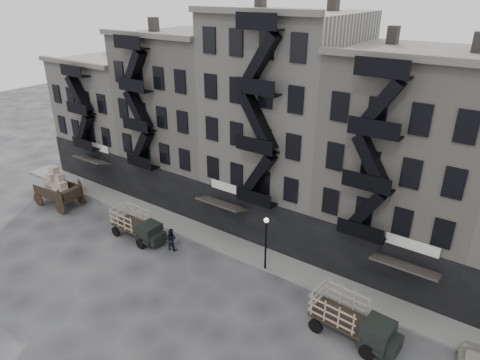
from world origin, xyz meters
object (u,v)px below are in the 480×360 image
Objects in this scene: horse at (76,184)px; pedestrian_mid at (171,239)px; wagon at (56,184)px; stake_truck_west at (137,223)px; stake_truck_east at (353,317)px; pedestrian_west at (65,187)px.

horse is 1.08× the size of pedestrian_mid.
wagon is 0.93× the size of stake_truck_west.
pedestrian_mid is (13.81, 0.57, -1.21)m from wagon.
horse is 0.38× the size of stake_truck_east.
horse is at bearing 170.14° from stake_truck_west.
stake_truck_east reaches higher than stake_truck_west.
horse is at bearing 40.18° from pedestrian_west.
pedestrian_mid is at bearing -178.25° from stake_truck_east.
horse is 0.43× the size of wagon.
pedestrian_west is at bearing 173.02° from horse.
pedestrian_mid is (14.97, -0.94, 0.01)m from pedestrian_west.
horse is 1.09× the size of pedestrian_west.
wagon is at bearing -177.10° from stake_truck_west.
stake_truck_west reaches higher than horse.
stake_truck_west is at bearing -9.92° from pedestrian_mid.
stake_truck_east is 14.85m from pedestrian_mid.
horse is at bearing 106.77° from wagon.
pedestrian_west is 0.99× the size of pedestrian_mid.
pedestrian_mid reaches higher than pedestrian_west.
stake_truck_east is 29.84m from pedestrian_west.
stake_truck_east is at bearing 162.14° from pedestrian_mid.
pedestrian_mid is (3.36, 0.33, -0.46)m from stake_truck_west.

